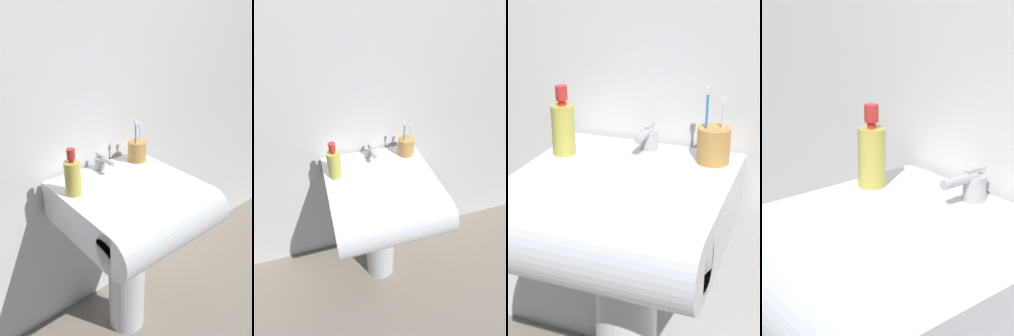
% 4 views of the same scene
% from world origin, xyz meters
% --- Properties ---
extents(ground_plane, '(6.00, 6.00, 0.00)m').
position_xyz_m(ground_plane, '(0.00, 0.00, 0.00)').
color(ground_plane, gray).
rests_on(ground_plane, ground).
extents(wall_back, '(5.00, 0.05, 2.40)m').
position_xyz_m(wall_back, '(0.00, 0.28, 1.20)').
color(wall_back, white).
rests_on(wall_back, ground).
extents(sink_pedestal, '(0.18, 0.18, 0.64)m').
position_xyz_m(sink_pedestal, '(0.00, 0.00, 0.32)').
color(sink_pedestal, white).
rests_on(sink_pedestal, ground).
extents(sink_basin, '(0.53, 0.57, 0.17)m').
position_xyz_m(sink_basin, '(0.00, -0.06, 0.72)').
color(sink_basin, white).
rests_on(sink_basin, sink_pedestal).
extents(faucet, '(0.05, 0.12, 0.07)m').
position_xyz_m(faucet, '(0.00, 0.18, 0.84)').
color(faucet, '#B7B7BC').
rests_on(faucet, sink_basin).
extents(toothbrush_cup, '(0.09, 0.09, 0.20)m').
position_xyz_m(toothbrush_cup, '(0.19, 0.15, 0.86)').
color(toothbrush_cup, '#D19347').
rests_on(toothbrush_cup, sink_basin).
extents(soap_bottle, '(0.06, 0.06, 0.19)m').
position_xyz_m(soap_bottle, '(-0.21, 0.07, 0.88)').
color(soap_bottle, gold).
rests_on(soap_bottle, sink_basin).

